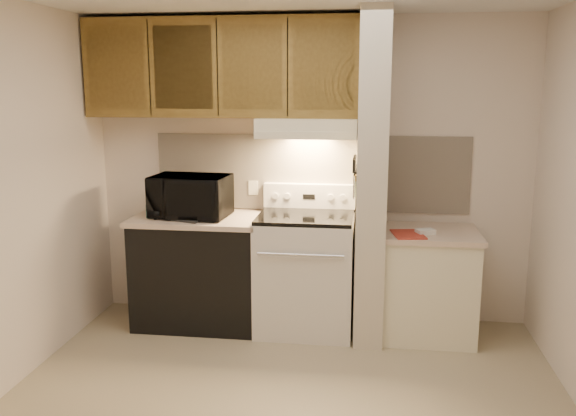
# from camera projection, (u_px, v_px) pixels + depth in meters

# --- Properties ---
(floor) EXTENTS (3.60, 3.60, 0.00)m
(floor) POSITION_uv_depth(u_px,v_px,m) (286.00, 399.00, 3.87)
(floor) COLOR tan
(floor) RESTS_ON ground
(wall_back) EXTENTS (3.60, 2.50, 0.02)m
(wall_back) POSITION_uv_depth(u_px,v_px,m) (310.00, 171.00, 5.07)
(wall_back) COLOR silver
(wall_back) RESTS_ON floor
(wall_left) EXTENTS (0.02, 3.00, 2.50)m
(wall_left) POSITION_uv_depth(u_px,v_px,m) (4.00, 198.00, 3.85)
(wall_left) COLOR silver
(wall_left) RESTS_ON floor
(backsplash) EXTENTS (2.60, 0.02, 0.63)m
(backsplash) POSITION_uv_depth(u_px,v_px,m) (310.00, 173.00, 5.07)
(backsplash) COLOR silver
(backsplash) RESTS_ON wall_back
(range_body) EXTENTS (0.76, 0.65, 0.92)m
(range_body) POSITION_uv_depth(u_px,v_px,m) (305.00, 274.00, 4.90)
(range_body) COLOR silver
(range_body) RESTS_ON floor
(oven_window) EXTENTS (0.50, 0.01, 0.30)m
(oven_window) POSITION_uv_depth(u_px,v_px,m) (301.00, 282.00, 4.58)
(oven_window) COLOR black
(oven_window) RESTS_ON range_body
(oven_handle) EXTENTS (0.65, 0.02, 0.02)m
(oven_handle) POSITION_uv_depth(u_px,v_px,m) (300.00, 255.00, 4.50)
(oven_handle) COLOR silver
(oven_handle) RESTS_ON range_body
(cooktop) EXTENTS (0.74, 0.64, 0.03)m
(cooktop) POSITION_uv_depth(u_px,v_px,m) (306.00, 217.00, 4.80)
(cooktop) COLOR black
(cooktop) RESTS_ON range_body
(range_backguard) EXTENTS (0.76, 0.08, 0.20)m
(range_backguard) POSITION_uv_depth(u_px,v_px,m) (309.00, 196.00, 5.06)
(range_backguard) COLOR silver
(range_backguard) RESTS_ON range_body
(range_display) EXTENTS (0.10, 0.01, 0.04)m
(range_display) POSITION_uv_depth(u_px,v_px,m) (309.00, 197.00, 5.02)
(range_display) COLOR black
(range_display) RESTS_ON range_backguard
(range_knob_left_outer) EXTENTS (0.05, 0.02, 0.05)m
(range_knob_left_outer) POSITION_uv_depth(u_px,v_px,m) (275.00, 196.00, 5.05)
(range_knob_left_outer) COLOR silver
(range_knob_left_outer) RESTS_ON range_backguard
(range_knob_left_inner) EXTENTS (0.05, 0.02, 0.05)m
(range_knob_left_inner) POSITION_uv_depth(u_px,v_px,m) (287.00, 196.00, 5.04)
(range_knob_left_inner) COLOR silver
(range_knob_left_inner) RESTS_ON range_backguard
(range_knob_right_inner) EXTENTS (0.05, 0.02, 0.05)m
(range_knob_right_inner) POSITION_uv_depth(u_px,v_px,m) (331.00, 197.00, 4.99)
(range_knob_right_inner) COLOR silver
(range_knob_right_inner) RESTS_ON range_backguard
(range_knob_right_outer) EXTENTS (0.05, 0.02, 0.05)m
(range_knob_right_outer) POSITION_uv_depth(u_px,v_px,m) (343.00, 198.00, 4.98)
(range_knob_right_outer) COLOR silver
(range_knob_right_outer) RESTS_ON range_backguard
(dishwasher_front) EXTENTS (1.00, 0.63, 0.87)m
(dishwasher_front) POSITION_uv_depth(u_px,v_px,m) (200.00, 272.00, 5.03)
(dishwasher_front) COLOR black
(dishwasher_front) RESTS_ON floor
(left_countertop) EXTENTS (1.04, 0.67, 0.04)m
(left_countertop) POSITION_uv_depth(u_px,v_px,m) (198.00, 219.00, 4.94)
(left_countertop) COLOR beige
(left_countertop) RESTS_ON dishwasher_front
(spoon_rest) EXTENTS (0.25, 0.15, 0.02)m
(spoon_rest) POSITION_uv_depth(u_px,v_px,m) (185.00, 220.00, 4.74)
(spoon_rest) COLOR black
(spoon_rest) RESTS_ON left_countertop
(teal_jar) EXTENTS (0.11, 0.11, 0.10)m
(teal_jar) POSITION_uv_depth(u_px,v_px,m) (152.00, 211.00, 4.87)
(teal_jar) COLOR #25585B
(teal_jar) RESTS_ON left_countertop
(outlet) EXTENTS (0.08, 0.01, 0.12)m
(outlet) POSITION_uv_depth(u_px,v_px,m) (253.00, 188.00, 5.14)
(outlet) COLOR #F1EBCA
(outlet) RESTS_ON backsplash
(microwave) EXTENTS (0.63, 0.45, 0.33)m
(microwave) POSITION_uv_depth(u_px,v_px,m) (191.00, 196.00, 4.89)
(microwave) COLOR black
(microwave) RESTS_ON left_countertop
(partition_pillar) EXTENTS (0.22, 0.70, 2.50)m
(partition_pillar) POSITION_uv_depth(u_px,v_px,m) (372.00, 178.00, 4.67)
(partition_pillar) COLOR beige
(partition_pillar) RESTS_ON floor
(pillar_trim) EXTENTS (0.01, 0.70, 0.04)m
(pillar_trim) POSITION_uv_depth(u_px,v_px,m) (357.00, 172.00, 4.67)
(pillar_trim) COLOR olive
(pillar_trim) RESTS_ON partition_pillar
(knife_strip) EXTENTS (0.02, 0.42, 0.04)m
(knife_strip) POSITION_uv_depth(u_px,v_px,m) (356.00, 170.00, 4.62)
(knife_strip) COLOR black
(knife_strip) RESTS_ON partition_pillar
(knife_blade_a) EXTENTS (0.01, 0.03, 0.16)m
(knife_blade_a) POSITION_uv_depth(u_px,v_px,m) (354.00, 186.00, 4.49)
(knife_blade_a) COLOR silver
(knife_blade_a) RESTS_ON knife_strip
(knife_handle_a) EXTENTS (0.02, 0.02, 0.10)m
(knife_handle_a) POSITION_uv_depth(u_px,v_px,m) (354.00, 166.00, 4.45)
(knife_handle_a) COLOR black
(knife_handle_a) RESTS_ON knife_strip
(knife_blade_b) EXTENTS (0.01, 0.04, 0.18)m
(knife_blade_b) POSITION_uv_depth(u_px,v_px,m) (354.00, 186.00, 4.56)
(knife_blade_b) COLOR silver
(knife_blade_b) RESTS_ON knife_strip
(knife_handle_b) EXTENTS (0.02, 0.02, 0.10)m
(knife_handle_b) POSITION_uv_depth(u_px,v_px,m) (354.00, 165.00, 4.55)
(knife_handle_b) COLOR black
(knife_handle_b) RESTS_ON knife_strip
(knife_blade_c) EXTENTS (0.01, 0.04, 0.20)m
(knife_blade_c) POSITION_uv_depth(u_px,v_px,m) (354.00, 186.00, 4.63)
(knife_blade_c) COLOR silver
(knife_blade_c) RESTS_ON knife_strip
(knife_handle_c) EXTENTS (0.02, 0.02, 0.10)m
(knife_handle_c) POSITION_uv_depth(u_px,v_px,m) (355.00, 163.00, 4.62)
(knife_handle_c) COLOR black
(knife_handle_c) RESTS_ON knife_strip
(knife_blade_d) EXTENTS (0.01, 0.04, 0.16)m
(knife_blade_d) POSITION_uv_depth(u_px,v_px,m) (354.00, 181.00, 4.73)
(knife_blade_d) COLOR silver
(knife_blade_d) RESTS_ON knife_strip
(knife_handle_d) EXTENTS (0.02, 0.02, 0.10)m
(knife_handle_d) POSITION_uv_depth(u_px,v_px,m) (355.00, 162.00, 4.68)
(knife_handle_d) COLOR black
(knife_handle_d) RESTS_ON knife_strip
(knife_blade_e) EXTENTS (0.01, 0.04, 0.18)m
(knife_blade_e) POSITION_uv_depth(u_px,v_px,m) (355.00, 181.00, 4.80)
(knife_blade_e) COLOR silver
(knife_blade_e) RESTS_ON knife_strip
(knife_handle_e) EXTENTS (0.02, 0.02, 0.10)m
(knife_handle_e) POSITION_uv_depth(u_px,v_px,m) (355.00, 161.00, 4.76)
(knife_handle_e) COLOR black
(knife_handle_e) RESTS_ON knife_strip
(oven_mitt) EXTENTS (0.03, 0.10, 0.24)m
(oven_mitt) POSITION_uv_depth(u_px,v_px,m) (355.00, 181.00, 4.86)
(oven_mitt) COLOR slate
(oven_mitt) RESTS_ON partition_pillar
(right_cab_base) EXTENTS (0.70, 0.60, 0.81)m
(right_cab_base) POSITION_uv_depth(u_px,v_px,m) (428.00, 286.00, 4.78)
(right_cab_base) COLOR #F1EBCA
(right_cab_base) RESTS_ON floor
(right_countertop) EXTENTS (0.74, 0.64, 0.04)m
(right_countertop) POSITION_uv_depth(u_px,v_px,m) (431.00, 234.00, 4.69)
(right_countertop) COLOR beige
(right_countertop) RESTS_ON right_cab_base
(red_folder) EXTENTS (0.27, 0.33, 0.01)m
(red_folder) POSITION_uv_depth(u_px,v_px,m) (408.00, 234.00, 4.56)
(red_folder) COLOR #A73225
(red_folder) RESTS_ON right_countertop
(white_box) EXTENTS (0.16, 0.14, 0.04)m
(white_box) POSITION_uv_depth(u_px,v_px,m) (425.00, 232.00, 4.59)
(white_box) COLOR white
(white_box) RESTS_ON right_countertop
(range_hood) EXTENTS (0.78, 0.44, 0.15)m
(range_hood) POSITION_uv_depth(u_px,v_px,m) (308.00, 128.00, 4.79)
(range_hood) COLOR #F1EBCA
(range_hood) RESTS_ON upper_cabinets
(hood_lip) EXTENTS (0.78, 0.04, 0.06)m
(hood_lip) POSITION_uv_depth(u_px,v_px,m) (305.00, 135.00, 4.59)
(hood_lip) COLOR #F1EBCA
(hood_lip) RESTS_ON range_hood
(upper_cabinets) EXTENTS (2.18, 0.33, 0.77)m
(upper_cabinets) POSITION_uv_depth(u_px,v_px,m) (222.00, 68.00, 4.83)
(upper_cabinets) COLOR olive
(upper_cabinets) RESTS_ON wall_back
(cab_door_a) EXTENTS (0.46, 0.01, 0.63)m
(cab_door_a) POSITION_uv_depth(u_px,v_px,m) (116.00, 68.00, 4.78)
(cab_door_a) COLOR olive
(cab_door_a) RESTS_ON upper_cabinets
(cab_gap_a) EXTENTS (0.01, 0.01, 0.73)m
(cab_gap_a) POSITION_uv_depth(u_px,v_px,m) (149.00, 68.00, 4.74)
(cab_gap_a) COLOR black
(cab_gap_a) RESTS_ON upper_cabinets
(cab_door_b) EXTENTS (0.46, 0.01, 0.63)m
(cab_door_b) POSITION_uv_depth(u_px,v_px,m) (183.00, 68.00, 4.71)
(cab_door_b) COLOR olive
(cab_door_b) RESTS_ON upper_cabinets
(cab_gap_b) EXTENTS (0.01, 0.01, 0.73)m
(cab_gap_b) POSITION_uv_depth(u_px,v_px,m) (217.00, 68.00, 4.67)
(cab_gap_b) COLOR black
(cab_gap_b) RESTS_ON upper_cabinets
(cab_door_c) EXTENTS (0.46, 0.01, 0.63)m
(cab_door_c) POSITION_uv_depth(u_px,v_px,m) (252.00, 67.00, 4.64)
(cab_door_c) COLOR olive
(cab_door_c) RESTS_ON upper_cabinets
(cab_gap_c) EXTENTS (0.01, 0.01, 0.73)m
(cab_gap_c) POSITION_uv_depth(u_px,v_px,m) (288.00, 67.00, 4.60)
(cab_gap_c) COLOR black
(cab_gap_c) RESTS_ON upper_cabinets
(cab_door_d) EXTENTS (0.46, 0.01, 0.63)m
(cab_door_d) POSITION_uv_depth(u_px,v_px,m) (324.00, 67.00, 4.57)
(cab_door_d) COLOR olive
(cab_door_d) RESTS_ON upper_cabinets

